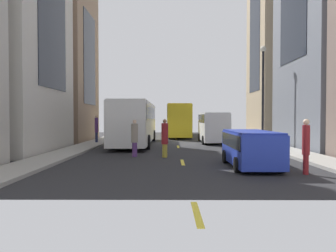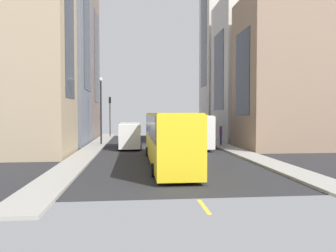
{
  "view_description": "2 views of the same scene",
  "coord_description": "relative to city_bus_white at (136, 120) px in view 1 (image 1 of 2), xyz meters",
  "views": [
    {
      "loc": [
        -0.61,
        -28.29,
        2.18
      ],
      "look_at": [
        -0.77,
        -3.26,
        1.53
      ],
      "focal_mm": 34.72,
      "sensor_mm": 36.0,
      "label": 1
    },
    {
      "loc": [
        2.62,
        33.32,
        3.58
      ],
      "look_at": [
        -0.98,
        -2.34,
        2.19
      ],
      "focal_mm": 35.45,
      "sensor_mm": 36.0,
      "label": 2
    }
  ],
  "objects": [
    {
      "name": "ground_plane",
      "position": [
        3.38,
        2.26,
        -2.01
      ],
      "size": [
        39.56,
        39.56,
        0.0
      ],
      "primitive_type": "plane",
      "color": "#28282B"
    },
    {
      "name": "sidewalk_west",
      "position": [
        -3.42,
        2.26,
        -1.93
      ],
      "size": [
        1.95,
        44.0,
        0.15
      ],
      "primitive_type": "cube",
      "color": "#9E9B93",
      "rests_on": "ground"
    },
    {
      "name": "sidewalk_east",
      "position": [
        10.19,
        2.26,
        -1.93
      ],
      "size": [
        1.95,
        44.0,
        0.15
      ],
      "primitive_type": "cube",
      "color": "#9E9B93",
      "rests_on": "ground"
    },
    {
      "name": "lane_stripe_0",
      "position": [
        3.38,
        -18.74,
        -2.0
      ],
      "size": [
        0.16,
        2.0,
        0.01
      ],
      "primitive_type": "cube",
      "color": "yellow",
      "rests_on": "ground"
    },
    {
      "name": "lane_stripe_1",
      "position": [
        3.38,
        -10.34,
        -2.0
      ],
      "size": [
        0.16,
        2.0,
        0.01
      ],
      "primitive_type": "cube",
      "color": "yellow",
      "rests_on": "ground"
    },
    {
      "name": "lane_stripe_2",
      "position": [
        3.38,
        -1.94,
        -2.0
      ],
      "size": [
        0.16,
        2.0,
        0.01
      ],
      "primitive_type": "cube",
      "color": "yellow",
      "rests_on": "ground"
    },
    {
      "name": "lane_stripe_3",
      "position": [
        3.38,
        6.46,
        -2.0
      ],
      "size": [
        0.16,
        2.0,
        0.01
      ],
      "primitive_type": "cube",
      "color": "yellow",
      "rests_on": "ground"
    },
    {
      "name": "lane_stripe_4",
      "position": [
        3.38,
        14.86,
        -2.0
      ],
      "size": [
        0.16,
        2.0,
        0.01
      ],
      "primitive_type": "cube",
      "color": "yellow",
      "rests_on": "ground"
    },
    {
      "name": "lane_stripe_5",
      "position": [
        3.38,
        23.26,
        -2.0
      ],
      "size": [
        0.16,
        2.0,
        0.01
      ],
      "primitive_type": "cube",
      "color": "yellow",
      "rests_on": "ground"
    },
    {
      "name": "building_west_2",
      "position": [
        -9.47,
        3.72,
        5.51
      ],
      "size": [
        9.83,
        7.58,
        15.03
      ],
      "color": "#937760",
      "rests_on": "ground"
    },
    {
      "name": "building_east_2",
      "position": [
        14.37,
        7.09,
        8.69
      ],
      "size": [
        6.07,
        7.03,
        21.4
      ],
      "color": "tan",
      "rests_on": "ground"
    },
    {
      "name": "city_bus_white",
      "position": [
        0.0,
        0.0,
        0.0
      ],
      "size": [
        2.8,
        12.51,
        3.35
      ],
      "color": "silver",
      "rests_on": "ground"
    },
    {
      "name": "streetcar_yellow",
      "position": [
        3.73,
        12.63,
        0.12
      ],
      "size": [
        2.7,
        14.45,
        3.59
      ],
      "color": "yellow",
      "rests_on": "ground"
    },
    {
      "name": "delivery_van_white",
      "position": [
        6.48,
        1.84,
        -0.5
      ],
      "size": [
        2.25,
        5.67,
        2.58
      ],
      "color": "white",
      "rests_on": "ground"
    },
    {
      "name": "car_blue_0",
      "position": [
        6.3,
        -11.86,
        -1.07
      ],
      "size": [
        1.95,
        4.46,
        1.59
      ],
      "color": "#2338AD",
      "rests_on": "ground"
    },
    {
      "name": "pedestrian_crossing_mid",
      "position": [
        -3.28,
        0.59,
        -0.66
      ],
      "size": [
        0.29,
        0.29,
        2.23
      ],
      "rotation": [
        0.0,
        0.0,
        3.2
      ],
      "color": "navy",
      "rests_on": "ground"
    },
    {
      "name": "pedestrian_walking_far",
      "position": [
        2.49,
        -8.32,
        -0.91
      ],
      "size": [
        0.37,
        0.37,
        2.09
      ],
      "rotation": [
        0.0,
        0.0,
        3.34
      ],
      "color": "gold",
      "rests_on": "ground"
    },
    {
      "name": "pedestrian_crossing_near",
      "position": [
        7.97,
        -13.63,
        -0.85
      ],
      "size": [
        0.28,
        0.28,
        2.13
      ],
      "rotation": [
        0.0,
        0.0,
        2.99
      ],
      "color": "maroon",
      "rests_on": "ground"
    },
    {
      "name": "pedestrian_waiting_curb",
      "position": [
        0.8,
        -8.03,
        -0.92
      ],
      "size": [
        0.38,
        0.38,
        2.06
      ],
      "rotation": [
        0.0,
        0.0,
        1.19
      ],
      "color": "#593372",
      "rests_on": "ground"
    },
    {
      "name": "streetlamp_near",
      "position": [
        9.71,
        -1.73,
        2.62
      ],
      "size": [
        0.44,
        0.44,
        7.36
      ],
      "color": "black",
      "rests_on": "ground"
    }
  ]
}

